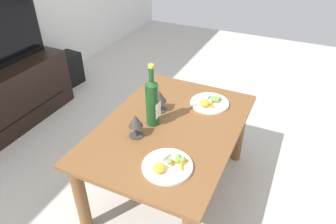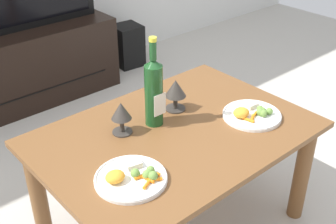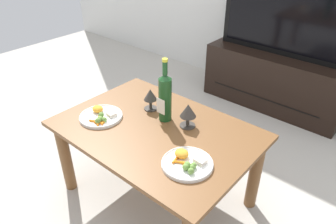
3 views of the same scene
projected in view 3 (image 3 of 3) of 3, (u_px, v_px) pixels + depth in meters
name	position (u px, v px, depth m)	size (l,w,h in m)	color
ground_plane	(158.00, 195.00, 2.02)	(6.40, 6.40, 0.00)	#B7B2A8
dining_table	(157.00, 142.00, 1.79)	(1.09, 0.76, 0.52)	brown
tv_stand	(275.00, 80.00, 2.86)	(1.24, 0.42, 0.50)	black
tv_screen	(286.00, 22.00, 2.58)	(1.13, 0.05, 0.56)	black
wine_bottle	(165.00, 96.00, 1.74)	(0.07, 0.08, 0.37)	#19471E
goblet_left	(150.00, 96.00, 1.87)	(0.08, 0.08, 0.14)	#38332D
goblet_right	(188.00, 112.00, 1.71)	(0.09, 0.09, 0.14)	#38332D
dinner_plate_left	(101.00, 116.00, 1.83)	(0.25, 0.25, 0.05)	white
dinner_plate_right	(187.00, 163.00, 1.48)	(0.25, 0.25, 0.05)	white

